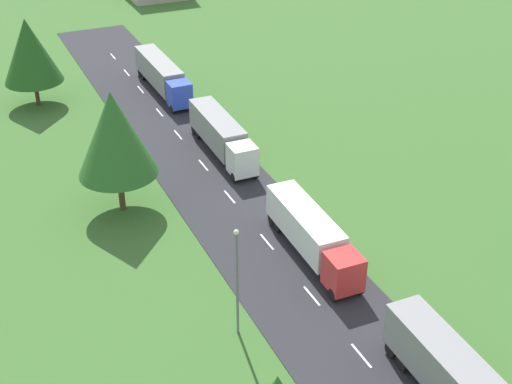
# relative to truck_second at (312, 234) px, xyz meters

# --- Properties ---
(road) EXTENTS (10.00, 140.00, 0.06)m
(road) POSITION_rel_truck_second_xyz_m (-2.39, -5.07, -2.04)
(road) COLOR #2B2B30
(road) RESTS_ON ground
(lane_marking_centre) EXTENTS (0.16, 122.16, 0.01)m
(lane_marking_centre) POSITION_rel_truck_second_xyz_m (-2.39, -7.79, -2.00)
(lane_marking_centre) COLOR white
(lane_marking_centre) RESTS_ON road
(truck_second) EXTENTS (2.84, 12.25, 3.48)m
(truck_second) POSITION_rel_truck_second_xyz_m (0.00, 0.00, 0.00)
(truck_second) COLOR red
(truck_second) RESTS_ON road
(truck_third) EXTENTS (2.71, 12.75, 3.68)m
(truck_third) POSITION_rel_truck_second_xyz_m (0.22, 19.03, 0.09)
(truck_third) COLOR white
(truck_third) RESTS_ON road
(truck_fourth) EXTENTS (2.54, 14.20, 3.68)m
(truck_fourth) POSITION_rel_truck_second_xyz_m (-0.04, 37.06, 0.11)
(truck_fourth) COLOR blue
(truck_fourth) RESTS_ON road
(lamppost_second) EXTENTS (0.36, 0.36, 8.40)m
(lamppost_second) POSITION_rel_truck_second_xyz_m (-8.79, -5.75, 2.61)
(lamppost_second) COLOR slate
(lamppost_second) RESTS_ON ground
(tree_birch) EXTENTS (6.76, 6.76, 11.07)m
(tree_birch) POSITION_rel_truck_second_xyz_m (-11.67, 12.96, 5.27)
(tree_birch) COLOR #513823
(tree_birch) RESTS_ON ground
(tree_maple) EXTENTS (6.59, 6.59, 10.12)m
(tree_maple) POSITION_rel_truck_second_xyz_m (-14.41, 39.42, 4.42)
(tree_maple) COLOR #513823
(tree_maple) RESTS_ON ground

